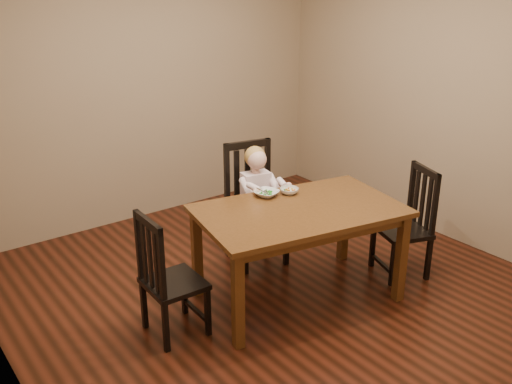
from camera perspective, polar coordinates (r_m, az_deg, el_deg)
room at (r=4.25m, az=1.63°, el=6.36°), size 4.01×4.01×2.71m
dining_table at (r=4.35m, az=4.35°, el=-2.72°), size 1.68×1.19×0.77m
chair_child at (r=5.03m, az=-0.20°, el=-1.35°), size 0.54×0.52×1.06m
chair_left at (r=4.04m, az=-8.84°, el=-8.55°), size 0.40×0.41×0.93m
chair_right at (r=4.97m, az=14.93°, el=-3.12°), size 0.50×0.51×0.94m
toddler at (r=4.93m, az=0.07°, el=-0.08°), size 0.39×0.45×0.55m
bowl_peas at (r=4.53m, az=1.07°, el=-0.14°), size 0.24×0.24×0.05m
bowl_veg at (r=4.59m, az=3.34°, el=0.12°), size 0.20×0.20×0.05m
fork at (r=4.49m, az=0.73°, el=-0.05°), size 0.06×0.13×0.05m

